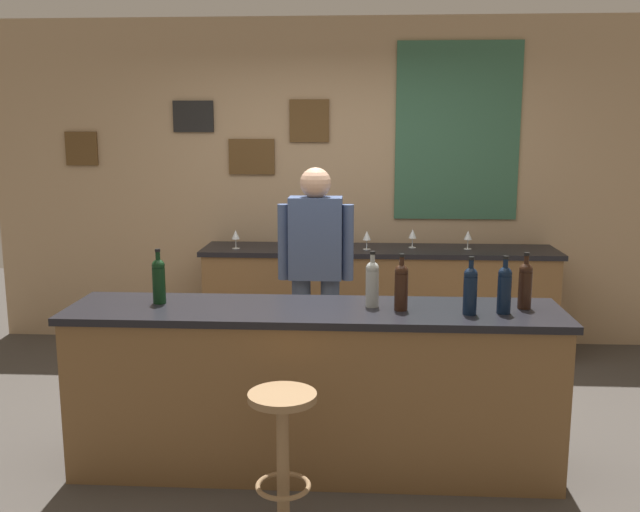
{
  "coord_description": "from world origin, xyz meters",
  "views": [
    {
      "loc": [
        0.25,
        -4.06,
        1.88
      ],
      "look_at": [
        -0.02,
        0.45,
        1.05
      ],
      "focal_mm": 39.22,
      "sensor_mm": 36.0,
      "label": 1
    }
  ],
  "objects_px": {
    "wine_glass_c": "(413,235)",
    "wine_glass_b": "(367,236)",
    "wine_bottle_e": "(504,288)",
    "wine_glass_d": "(468,236)",
    "wine_bottle_a": "(159,279)",
    "wine_bottle_c": "(401,285)",
    "bar_stool": "(283,438)",
    "wine_glass_a": "(236,235)",
    "bartender": "(316,267)",
    "wine_bottle_b": "(372,282)",
    "wine_bottle_f": "(525,284)",
    "wine_bottle_d": "(470,289)"
  },
  "relations": [
    {
      "from": "wine_bottle_b",
      "to": "wine_glass_d",
      "type": "bearing_deg",
      "value": 67.98
    },
    {
      "from": "wine_bottle_e",
      "to": "wine_glass_b",
      "type": "distance_m",
      "value": 2.16
    },
    {
      "from": "wine_glass_b",
      "to": "wine_glass_d",
      "type": "height_order",
      "value": "same"
    },
    {
      "from": "wine_bottle_a",
      "to": "bar_stool",
      "type": "bearing_deg",
      "value": -42.22
    },
    {
      "from": "wine_bottle_d",
      "to": "wine_bottle_c",
      "type": "bearing_deg",
      "value": 169.79
    },
    {
      "from": "wine_bottle_a",
      "to": "wine_bottle_d",
      "type": "distance_m",
      "value": 1.69
    },
    {
      "from": "wine_bottle_b",
      "to": "wine_glass_d",
      "type": "distance_m",
      "value": 2.17
    },
    {
      "from": "wine_glass_c",
      "to": "wine_bottle_f",
      "type": "bearing_deg",
      "value": -77.4
    },
    {
      "from": "wine_bottle_f",
      "to": "wine_glass_c",
      "type": "relative_size",
      "value": 1.97
    },
    {
      "from": "wine_bottle_f",
      "to": "wine_glass_c",
      "type": "distance_m",
      "value": 2.09
    },
    {
      "from": "wine_bottle_b",
      "to": "wine_bottle_c",
      "type": "distance_m",
      "value": 0.17
    },
    {
      "from": "wine_bottle_f",
      "to": "wine_bottle_c",
      "type": "bearing_deg",
      "value": -173.26
    },
    {
      "from": "wine_bottle_f",
      "to": "wine_bottle_a",
      "type": "bearing_deg",
      "value": -179.85
    },
    {
      "from": "wine_glass_b",
      "to": "wine_glass_c",
      "type": "relative_size",
      "value": 1.0
    },
    {
      "from": "wine_bottle_b",
      "to": "wine_bottle_e",
      "type": "height_order",
      "value": "same"
    },
    {
      "from": "wine_bottle_e",
      "to": "wine_glass_b",
      "type": "height_order",
      "value": "wine_bottle_e"
    },
    {
      "from": "wine_bottle_f",
      "to": "bartender",
      "type": "bearing_deg",
      "value": 140.53
    },
    {
      "from": "wine_glass_c",
      "to": "wine_glass_b",
      "type": "bearing_deg",
      "value": -163.26
    },
    {
      "from": "wine_bottle_b",
      "to": "wine_glass_c",
      "type": "distance_m",
      "value": 2.09
    },
    {
      "from": "bar_stool",
      "to": "wine_bottle_a",
      "type": "distance_m",
      "value": 1.19
    },
    {
      "from": "bar_stool",
      "to": "wine_bottle_b",
      "type": "distance_m",
      "value": 1.0
    },
    {
      "from": "bar_stool",
      "to": "wine_glass_b",
      "type": "xyz_separation_m",
      "value": [
        0.4,
        2.62,
        0.55
      ]
    },
    {
      "from": "wine_bottle_b",
      "to": "wine_glass_d",
      "type": "xyz_separation_m",
      "value": [
        0.81,
        2.01,
        -0.05
      ]
    },
    {
      "from": "bar_stool",
      "to": "wine_bottle_f",
      "type": "relative_size",
      "value": 2.22
    },
    {
      "from": "bartender",
      "to": "wine_bottle_b",
      "type": "distance_m",
      "value": 1.07
    },
    {
      "from": "wine_bottle_c",
      "to": "wine_glass_c",
      "type": "height_order",
      "value": "wine_bottle_c"
    },
    {
      "from": "bar_stool",
      "to": "wine_glass_c",
      "type": "relative_size",
      "value": 4.39
    },
    {
      "from": "wine_bottle_a",
      "to": "wine_bottle_c",
      "type": "relative_size",
      "value": 1.0
    },
    {
      "from": "wine_glass_b",
      "to": "bartender",
      "type": "bearing_deg",
      "value": -110.74
    },
    {
      "from": "bartender",
      "to": "wine_glass_a",
      "type": "bearing_deg",
      "value": 127.82
    },
    {
      "from": "wine_bottle_b",
      "to": "wine_glass_d",
      "type": "relative_size",
      "value": 1.97
    },
    {
      "from": "bartender",
      "to": "wine_glass_b",
      "type": "relative_size",
      "value": 10.45
    },
    {
      "from": "bar_stool",
      "to": "wine_glass_a",
      "type": "bearing_deg",
      "value": 104.55
    },
    {
      "from": "wine_bottle_b",
      "to": "bar_stool",
      "type": "bearing_deg",
      "value": -121.46
    },
    {
      "from": "wine_bottle_c",
      "to": "wine_bottle_d",
      "type": "height_order",
      "value": "same"
    },
    {
      "from": "wine_bottle_a",
      "to": "wine_bottle_b",
      "type": "relative_size",
      "value": 1.0
    },
    {
      "from": "wine_bottle_b",
      "to": "wine_bottle_d",
      "type": "height_order",
      "value": "same"
    },
    {
      "from": "wine_glass_c",
      "to": "bar_stool",
      "type": "bearing_deg",
      "value": -105.93
    },
    {
      "from": "wine_bottle_d",
      "to": "wine_bottle_e",
      "type": "relative_size",
      "value": 1.0
    },
    {
      "from": "wine_bottle_a",
      "to": "wine_glass_a",
      "type": "distance_m",
      "value": 1.92
    },
    {
      "from": "wine_bottle_c",
      "to": "wine_glass_c",
      "type": "relative_size",
      "value": 1.97
    },
    {
      "from": "wine_bottle_b",
      "to": "wine_bottle_f",
      "type": "height_order",
      "value": "same"
    },
    {
      "from": "wine_glass_a",
      "to": "wine_glass_d",
      "type": "height_order",
      "value": "same"
    },
    {
      "from": "wine_bottle_e",
      "to": "wine_glass_d",
      "type": "bearing_deg",
      "value": 86.62
    },
    {
      "from": "wine_bottle_a",
      "to": "wine_glass_d",
      "type": "xyz_separation_m",
      "value": [
        1.99,
        2.0,
        -0.05
      ]
    },
    {
      "from": "bar_stool",
      "to": "wine_bottle_b",
      "type": "bearing_deg",
      "value": 58.54
    },
    {
      "from": "wine_bottle_c",
      "to": "wine_glass_a",
      "type": "bearing_deg",
      "value": 122.07
    },
    {
      "from": "bar_stool",
      "to": "wine_bottle_c",
      "type": "bearing_deg",
      "value": 47.23
    },
    {
      "from": "wine_bottle_a",
      "to": "wine_bottle_e",
      "type": "relative_size",
      "value": 1.0
    },
    {
      "from": "wine_glass_a",
      "to": "wine_glass_d",
      "type": "xyz_separation_m",
      "value": [
        1.9,
        0.08,
        0.0
      ]
    }
  ]
}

